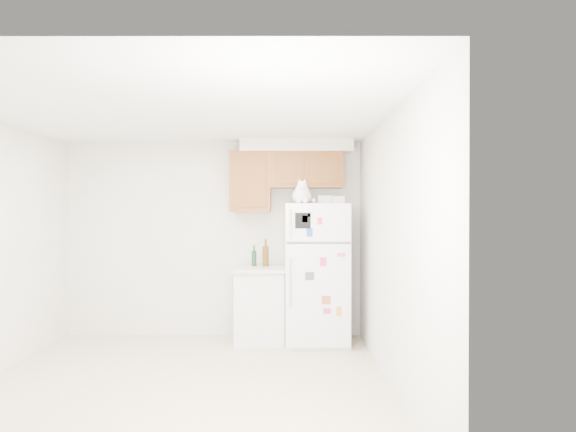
{
  "coord_description": "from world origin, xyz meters",
  "views": [
    {
      "loc": [
        0.97,
        -4.63,
        1.6
      ],
      "look_at": [
        0.97,
        1.55,
        1.55
      ],
      "focal_mm": 32.0,
      "sensor_mm": 36.0,
      "label": 1
    }
  ],
  "objects_px": {
    "base_counter": "(260,304)",
    "bottle_green": "(254,256)",
    "refrigerator": "(317,273)",
    "storage_box_front": "(338,200)",
    "cat": "(302,194)",
    "storage_box_back": "(326,200)",
    "bottle_amber": "(266,252)"
  },
  "relations": [
    {
      "from": "base_counter",
      "to": "bottle_green",
      "type": "xyz_separation_m",
      "value": [
        -0.09,
        0.12,
        0.59
      ]
    },
    {
      "from": "bottle_green",
      "to": "base_counter",
      "type": "bearing_deg",
      "value": -53.42
    },
    {
      "from": "base_counter",
      "to": "bottle_green",
      "type": "height_order",
      "value": "bottle_green"
    },
    {
      "from": "cat",
      "to": "bottle_amber",
      "type": "distance_m",
      "value": 0.92
    },
    {
      "from": "storage_box_back",
      "to": "storage_box_front",
      "type": "height_order",
      "value": "storage_box_back"
    },
    {
      "from": "base_counter",
      "to": "storage_box_front",
      "type": "height_order",
      "value": "storage_box_front"
    },
    {
      "from": "bottle_amber",
      "to": "storage_box_front",
      "type": "bearing_deg",
      "value": -12.54
    },
    {
      "from": "bottle_amber",
      "to": "refrigerator",
      "type": "bearing_deg",
      "value": -15.49
    },
    {
      "from": "storage_box_back",
      "to": "base_counter",
      "type": "bearing_deg",
      "value": -162.08
    },
    {
      "from": "base_counter",
      "to": "storage_box_back",
      "type": "xyz_separation_m",
      "value": [
        0.81,
        0.03,
        1.29
      ]
    },
    {
      "from": "storage_box_back",
      "to": "bottle_green",
      "type": "relative_size",
      "value": 0.69
    },
    {
      "from": "refrigerator",
      "to": "storage_box_front",
      "type": "height_order",
      "value": "storage_box_front"
    },
    {
      "from": "storage_box_back",
      "to": "storage_box_front",
      "type": "distance_m",
      "value": 0.18
    },
    {
      "from": "cat",
      "to": "storage_box_back",
      "type": "distance_m",
      "value": 0.44
    },
    {
      "from": "refrigerator",
      "to": "storage_box_back",
      "type": "distance_m",
      "value": 0.91
    },
    {
      "from": "bottle_green",
      "to": "bottle_amber",
      "type": "distance_m",
      "value": 0.15
    },
    {
      "from": "cat",
      "to": "bottle_amber",
      "type": "bearing_deg",
      "value": 140.44
    },
    {
      "from": "base_counter",
      "to": "storage_box_front",
      "type": "bearing_deg",
      "value": -5.77
    },
    {
      "from": "refrigerator",
      "to": "cat",
      "type": "bearing_deg",
      "value": -133.6
    },
    {
      "from": "refrigerator",
      "to": "bottle_green",
      "type": "xyz_separation_m",
      "value": [
        -0.78,
        0.19,
        0.2
      ]
    },
    {
      "from": "storage_box_front",
      "to": "bottle_amber",
      "type": "bearing_deg",
      "value": 157.91
    },
    {
      "from": "refrigerator",
      "to": "storage_box_back",
      "type": "bearing_deg",
      "value": 40.85
    },
    {
      "from": "refrigerator",
      "to": "cat",
      "type": "relative_size",
      "value": 4.18
    },
    {
      "from": "refrigerator",
      "to": "bottle_amber",
      "type": "height_order",
      "value": "refrigerator"
    },
    {
      "from": "cat",
      "to": "storage_box_back",
      "type": "bearing_deg",
      "value": 44.29
    },
    {
      "from": "storage_box_back",
      "to": "bottle_green",
      "type": "height_order",
      "value": "storage_box_back"
    },
    {
      "from": "cat",
      "to": "bottle_green",
      "type": "distance_m",
      "value": 1.03
    },
    {
      "from": "storage_box_back",
      "to": "bottle_amber",
      "type": "height_order",
      "value": "storage_box_back"
    },
    {
      "from": "cat",
      "to": "bottle_amber",
      "type": "height_order",
      "value": "cat"
    },
    {
      "from": "cat",
      "to": "storage_box_back",
      "type": "height_order",
      "value": "cat"
    },
    {
      "from": "refrigerator",
      "to": "storage_box_front",
      "type": "relative_size",
      "value": 11.33
    },
    {
      "from": "base_counter",
      "to": "storage_box_front",
      "type": "relative_size",
      "value": 6.13
    }
  ]
}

